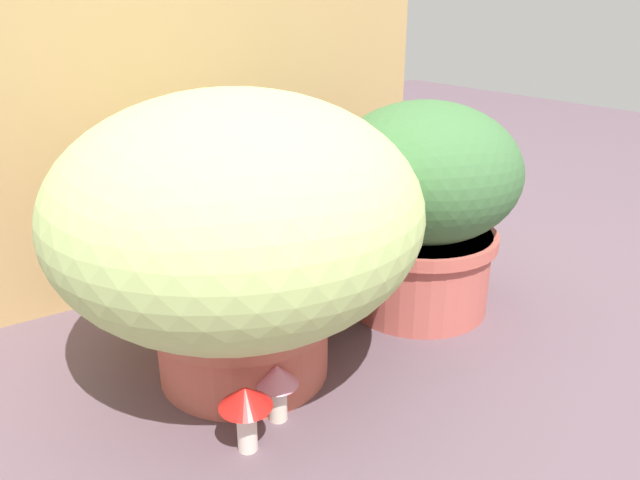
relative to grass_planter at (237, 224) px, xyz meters
The scene contains 7 objects.
ground_plane 0.29m from the grass_planter, 20.27° to the right, with size 6.00×6.00×0.00m, color #604C56.
cardboard_backdrop 0.45m from the grass_planter, 77.49° to the left, with size 1.19×0.03×0.83m, color tan.
grass_planter is the anchor object (origin of this frame).
leafy_planter 0.41m from the grass_planter, ahead, with size 0.37×0.37×0.42m.
cat 0.29m from the grass_planter, 41.92° to the left, with size 0.34×0.31×0.32m.
mushroom_ornament_pink 0.25m from the grass_planter, 97.67° to the right, with size 0.06×0.06×0.09m.
mushroom_ornament_red 0.28m from the grass_planter, 116.43° to the right, with size 0.08×0.08×0.10m.
Camera 1 is at (-0.50, -0.77, 0.59)m, focal length 33.87 mm.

